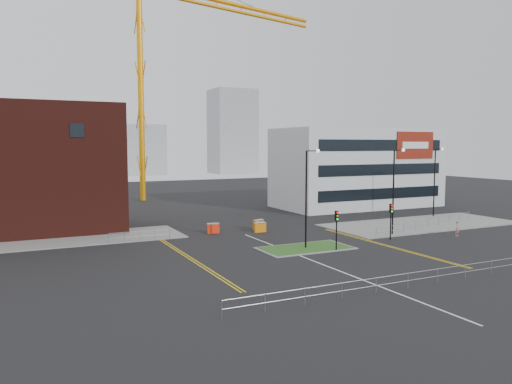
% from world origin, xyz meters
% --- Properties ---
extents(ground, '(200.00, 200.00, 0.00)m').
position_xyz_m(ground, '(0.00, 0.00, 0.00)').
color(ground, black).
rests_on(ground, ground).
extents(pavement_left, '(28.00, 8.00, 0.12)m').
position_xyz_m(pavement_left, '(-20.00, 22.00, 0.06)').
color(pavement_left, slate).
rests_on(pavement_left, ground).
extents(pavement_right, '(24.00, 10.00, 0.12)m').
position_xyz_m(pavement_right, '(22.00, 14.00, 0.06)').
color(pavement_right, slate).
rests_on(pavement_right, ground).
extents(island_kerb, '(8.60, 4.60, 0.08)m').
position_xyz_m(island_kerb, '(2.00, 8.00, 0.04)').
color(island_kerb, slate).
rests_on(island_kerb, ground).
extents(grass_island, '(8.00, 4.00, 0.12)m').
position_xyz_m(grass_island, '(2.00, 8.00, 0.06)').
color(grass_island, '#29541C').
rests_on(grass_island, ground).
extents(brick_building, '(24.20, 10.07, 14.24)m').
position_xyz_m(brick_building, '(-22.97, 28.00, 6.85)').
color(brick_building, '#461711').
rests_on(brick_building, ground).
extents(office_block, '(25.00, 12.20, 12.00)m').
position_xyz_m(office_block, '(26.01, 31.97, 6.00)').
color(office_block, silver).
rests_on(office_block, ground).
extents(tower_crane, '(51.52, 14.40, 40.51)m').
position_xyz_m(tower_crane, '(3.43, 56.42, 27.84)').
color(tower_crane, orange).
rests_on(tower_crane, ground).
extents(streetlamp_island, '(1.46, 0.36, 9.18)m').
position_xyz_m(streetlamp_island, '(2.22, 8.00, 5.41)').
color(streetlamp_island, black).
rests_on(streetlamp_island, ground).
extents(streetlamp_right_near, '(1.46, 0.36, 9.18)m').
position_xyz_m(streetlamp_right_near, '(14.22, 10.00, 5.41)').
color(streetlamp_right_near, black).
rests_on(streetlamp_right_near, ground).
extents(streetlamp_right_far, '(1.46, 0.36, 9.18)m').
position_xyz_m(streetlamp_right_far, '(28.22, 18.00, 5.41)').
color(streetlamp_right_far, black).
rests_on(streetlamp_right_far, ground).
extents(traffic_light_island, '(0.28, 0.33, 3.65)m').
position_xyz_m(traffic_light_island, '(4.00, 5.98, 2.57)').
color(traffic_light_island, black).
rests_on(traffic_light_island, ground).
extents(traffic_light_right, '(0.28, 0.33, 3.65)m').
position_xyz_m(traffic_light_right, '(12.00, 7.98, 2.57)').
color(traffic_light_right, black).
rests_on(traffic_light_right, ground).
extents(railing_front, '(24.05, 0.05, 1.10)m').
position_xyz_m(railing_front, '(0.00, -6.00, 0.78)').
color(railing_front, gray).
rests_on(railing_front, ground).
extents(railing_left, '(6.05, 0.05, 1.10)m').
position_xyz_m(railing_left, '(-11.00, 18.00, 0.74)').
color(railing_left, gray).
rests_on(railing_left, ground).
extents(railing_right, '(19.05, 5.05, 1.10)m').
position_xyz_m(railing_right, '(20.50, 11.50, 0.78)').
color(railing_right, gray).
rests_on(railing_right, ground).
extents(centre_line, '(0.15, 30.00, 0.01)m').
position_xyz_m(centre_line, '(0.00, 2.00, 0.01)').
color(centre_line, silver).
rests_on(centre_line, ground).
extents(yellow_left_a, '(0.12, 24.00, 0.01)m').
position_xyz_m(yellow_left_a, '(-9.00, 10.00, 0.01)').
color(yellow_left_a, gold).
rests_on(yellow_left_a, ground).
extents(yellow_left_b, '(0.12, 24.00, 0.01)m').
position_xyz_m(yellow_left_b, '(-8.70, 10.00, 0.01)').
color(yellow_left_b, gold).
rests_on(yellow_left_b, ground).
extents(yellow_right_a, '(0.12, 20.00, 0.01)m').
position_xyz_m(yellow_right_a, '(9.50, 6.00, 0.01)').
color(yellow_right_a, gold).
rests_on(yellow_right_a, ground).
extents(yellow_right_b, '(0.12, 20.00, 0.01)m').
position_xyz_m(yellow_right_b, '(9.80, 6.00, 0.01)').
color(yellow_right_b, gold).
rests_on(yellow_right_b, ground).
extents(skyline_b, '(24.00, 12.00, 16.00)m').
position_xyz_m(skyline_b, '(10.00, 130.00, 8.00)').
color(skyline_b, gray).
rests_on(skyline_b, ground).
extents(skyline_c, '(14.00, 12.00, 28.00)m').
position_xyz_m(skyline_c, '(45.00, 125.00, 14.00)').
color(skyline_c, gray).
rests_on(skyline_c, ground).
extents(skyline_d, '(30.00, 12.00, 12.00)m').
position_xyz_m(skyline_d, '(-8.00, 140.00, 6.00)').
color(skyline_d, gray).
rests_on(skyline_d, ground).
extents(pedestrian, '(0.66, 0.51, 1.61)m').
position_xyz_m(pedestrian, '(19.68, 6.47, 0.80)').
color(pedestrian, tan).
rests_on(pedestrian, ground).
extents(barrier_left, '(1.38, 0.68, 1.11)m').
position_xyz_m(barrier_left, '(-2.77, 19.26, 0.60)').
color(barrier_left, '#F92C0D').
rests_on(barrier_left, ground).
extents(barrier_mid, '(1.42, 0.86, 1.14)m').
position_xyz_m(barrier_mid, '(2.64, 19.18, 0.62)').
color(barrier_mid, orange).
rests_on(barrier_mid, ground).
extents(barrier_right, '(1.32, 0.56, 1.08)m').
position_xyz_m(barrier_right, '(2.10, 17.66, 0.58)').
color(barrier_right, orange).
rests_on(barrier_right, ground).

